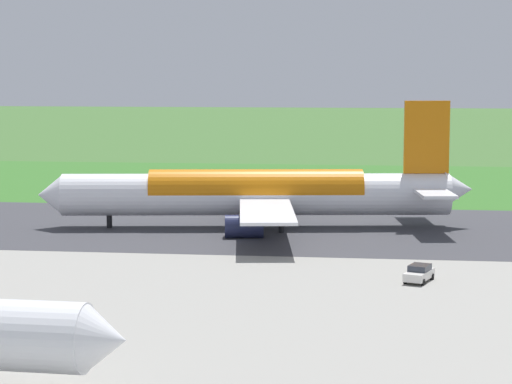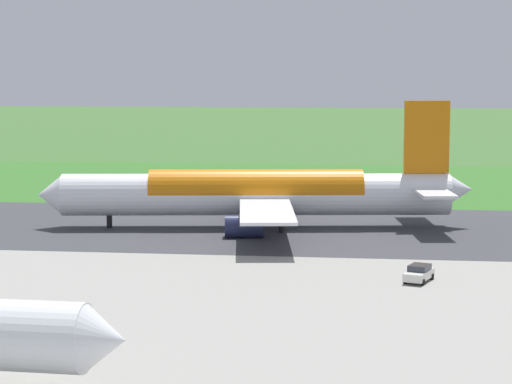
% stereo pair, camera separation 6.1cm
% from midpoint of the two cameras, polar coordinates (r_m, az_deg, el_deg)
% --- Properties ---
extents(ground_plane, '(800.00, 800.00, 0.00)m').
position_cam_midpoint_polar(ground_plane, '(126.14, 2.61, -2.07)').
color(ground_plane, '#3D662D').
extents(runway_asphalt, '(600.00, 38.68, 0.06)m').
position_cam_midpoint_polar(runway_asphalt, '(126.14, 2.61, -2.06)').
color(runway_asphalt, '#38383D').
rests_on(runway_asphalt, ground).
extents(grass_verge_foreground, '(600.00, 80.00, 0.04)m').
position_cam_midpoint_polar(grass_verge_foreground, '(170.39, 3.82, 0.27)').
color(grass_verge_foreground, '#346B27').
rests_on(grass_verge_foreground, ground).
extents(airliner_main, '(54.07, 44.41, 15.88)m').
position_cam_midpoint_polar(airliner_main, '(126.13, 0.16, -0.07)').
color(airliner_main, white).
rests_on(airliner_main, ground).
extents(service_car_followme, '(3.09, 4.56, 1.62)m').
position_cam_midpoint_polar(service_car_followme, '(95.78, 9.11, -4.51)').
color(service_car_followme, silver).
rests_on(service_car_followme, ground).
extents(no_stopping_sign, '(0.60, 0.10, 2.28)m').
position_cam_midpoint_polar(no_stopping_sign, '(174.13, -1.92, 0.87)').
color(no_stopping_sign, slate).
rests_on(no_stopping_sign, ground).
extents(traffic_cone_orange, '(0.40, 0.40, 0.55)m').
position_cam_midpoint_polar(traffic_cone_orange, '(173.34, -3.25, 0.47)').
color(traffic_cone_orange, orange).
rests_on(traffic_cone_orange, ground).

